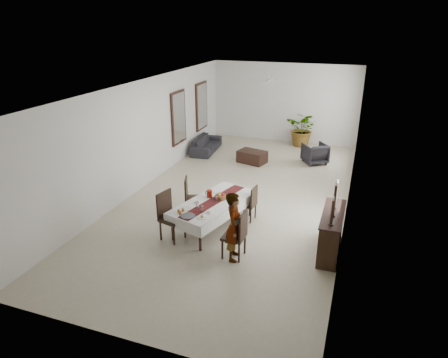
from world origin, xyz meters
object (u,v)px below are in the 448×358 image
(woman, at_px, (234,226))
(sideboard_body, at_px, (331,233))
(red_pitcher, at_px, (209,194))
(sofa, at_px, (206,144))
(dining_table_top, at_px, (214,203))

(woman, relative_size, sideboard_body, 1.00)
(red_pitcher, bearing_deg, sofa, 112.73)
(woman, xyz_separation_m, sideboard_body, (1.92, 0.95, -0.31))
(dining_table_top, height_order, woman, woman)
(red_pitcher, height_order, woman, woman)
(red_pitcher, height_order, sofa, red_pitcher)
(woman, relative_size, sofa, 0.80)
(woman, bearing_deg, red_pitcher, 31.19)
(dining_table_top, distance_m, red_pitcher, 0.30)
(red_pitcher, distance_m, woman, 1.73)
(dining_table_top, distance_m, woman, 1.46)
(woman, distance_m, sofa, 7.56)
(red_pitcher, xyz_separation_m, woman, (1.09, -1.34, -0.02))
(sofa, bearing_deg, red_pitcher, -161.92)
(dining_table_top, relative_size, woman, 1.44)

